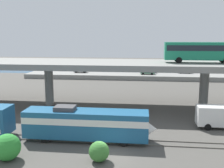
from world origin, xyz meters
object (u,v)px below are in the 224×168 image
(transit_bus_on_overpass, at_px, (201,50))
(parked_car_2, at_px, (185,71))
(parked_car_1, at_px, (148,72))
(train_locomotive, at_px, (92,123))
(service_truck_west, at_px, (221,117))
(parked_car_0, at_px, (148,70))
(parked_car_3, at_px, (80,70))

(transit_bus_on_overpass, bearing_deg, parked_car_2, 85.04)
(parked_car_1, bearing_deg, parked_car_2, -161.46)
(train_locomotive, height_order, transit_bus_on_overpass, transit_bus_on_overpass)
(train_locomotive, bearing_deg, service_truck_west, 21.07)
(parked_car_2, bearing_deg, transit_bus_on_overpass, 85.04)
(service_truck_west, bearing_deg, transit_bus_on_overpass, 96.24)
(service_truck_west, bearing_deg, train_locomotive, -158.93)
(transit_bus_on_overpass, relative_size, parked_car_0, 2.64)
(parked_car_2, bearing_deg, train_locomotive, 70.43)
(train_locomotive, height_order, parked_car_0, train_locomotive)
(train_locomotive, distance_m, parked_car_3, 52.02)
(parked_car_1, bearing_deg, transit_bus_on_overpass, 103.89)
(parked_car_1, distance_m, parked_car_3, 20.71)
(transit_bus_on_overpass, xyz_separation_m, parked_car_2, (3.17, 36.50, -7.98))
(transit_bus_on_overpass, distance_m, parked_car_0, 37.88)
(parked_car_2, bearing_deg, service_truck_west, 87.36)
(parked_car_2, relative_size, parked_car_3, 0.99)
(train_locomotive, xyz_separation_m, parked_car_3, (-13.28, 50.30, -0.13))
(transit_bus_on_overpass, distance_m, parked_car_1, 34.64)
(transit_bus_on_overpass, xyz_separation_m, service_truck_west, (1.04, -9.53, -8.40))
(train_locomotive, xyz_separation_m, parked_car_2, (18.62, 52.39, -0.13))
(parked_car_0, relative_size, parked_car_2, 1.11)
(parked_car_1, distance_m, parked_car_2, 11.88)
(parked_car_3, bearing_deg, parked_car_0, 4.86)
(service_truck_west, height_order, parked_car_0, service_truck_west)
(transit_bus_on_overpass, height_order, service_truck_west, transit_bus_on_overpass)
(transit_bus_on_overpass, bearing_deg, parked_car_3, 129.86)
(train_locomotive, distance_m, service_truck_west, 17.69)
(train_locomotive, height_order, service_truck_west, train_locomotive)
(transit_bus_on_overpass, height_order, parked_car_0, transit_bus_on_overpass)
(service_truck_west, xyz_separation_m, parked_car_2, (2.12, 46.03, 0.43))
(parked_car_2, bearing_deg, parked_car_0, 1.60)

